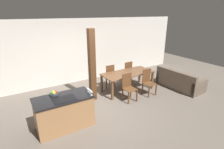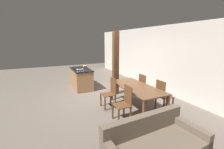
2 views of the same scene
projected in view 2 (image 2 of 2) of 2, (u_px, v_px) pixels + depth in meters
name	position (u px, v px, depth m)	size (l,w,h in m)	color
ground_plane	(101.00, 95.00, 5.90)	(16.00, 16.00, 0.00)	#665B51
wall_back	(154.00, 58.00, 6.65)	(11.20, 0.08, 2.70)	silver
kitchen_island	(81.00, 78.00, 6.73)	(1.48, 0.75, 0.89)	#9E7047
fruit_bowl	(85.00, 67.00, 6.86)	(0.23, 0.23, 0.11)	#383D47
wine_glass_near	(77.00, 69.00, 5.89)	(0.06, 0.06, 0.15)	silver
wine_glass_middle	(79.00, 69.00, 5.93)	(0.06, 0.06, 0.15)	silver
wine_glass_far	(81.00, 69.00, 5.96)	(0.06, 0.06, 0.15)	silver
wine_glass_end	(83.00, 69.00, 5.99)	(0.06, 0.06, 0.15)	silver
dining_table	(136.00, 89.00, 4.63)	(2.01, 0.91, 0.74)	brown
dining_chair_near_left	(110.00, 92.00, 4.78)	(0.40, 0.40, 0.96)	brown
dining_chair_near_right	(124.00, 103.00, 3.99)	(0.40, 0.40, 0.96)	brown
dining_chair_far_left	(144.00, 87.00, 5.34)	(0.40, 0.40, 0.96)	brown
dining_chair_far_right	(163.00, 95.00, 4.55)	(0.40, 0.40, 0.96)	brown
couch	(155.00, 149.00, 2.62)	(0.96, 1.83, 0.77)	brown
timber_post	(116.00, 64.00, 5.82)	(0.20, 0.20, 2.46)	#4C2D19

